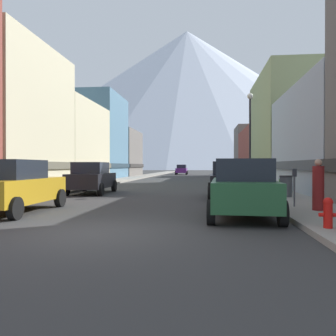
# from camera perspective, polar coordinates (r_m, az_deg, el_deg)

# --- Properties ---
(ground_plane) EXTENTS (400.00, 400.00, 0.00)m
(ground_plane) POSITION_cam_1_polar(r_m,az_deg,el_deg) (8.55, -12.28, -10.29)
(ground_plane) COLOR #343434
(sidewalk_left) EXTENTS (2.50, 100.00, 0.15)m
(sidewalk_left) POSITION_cam_1_polar(r_m,az_deg,el_deg) (43.91, -5.56, -1.60)
(sidewalk_left) COLOR gray
(sidewalk_left) RESTS_ON ground
(sidewalk_right) EXTENTS (2.50, 100.00, 0.15)m
(sidewalk_right) POSITION_cam_1_polar(r_m,az_deg,el_deg) (43.15, 10.92, -1.64)
(sidewalk_right) COLOR gray
(sidewalk_right) RESTS_ON ground
(storefront_left_2) EXTENTS (10.20, 9.93, 7.42)m
(storefront_left_2) POSITION_cam_1_polar(r_m,az_deg,el_deg) (34.91, -19.55, 3.62)
(storefront_left_2) COLOR beige
(storefront_left_2) RESTS_ON ground
(storefront_left_3) EXTENTS (6.82, 8.99, 10.02)m
(storefront_left_3) POSITION_cam_1_polar(r_m,az_deg,el_deg) (43.16, -12.02, 4.69)
(storefront_left_3) COLOR slate
(storefront_left_3) RESTS_ON ground
(storefront_left_4) EXTENTS (6.50, 10.02, 6.81)m
(storefront_left_4) POSITION_cam_1_polar(r_m,az_deg,el_deg) (52.68, -8.44, 2.21)
(storefront_left_4) COLOR #66605B
(storefront_left_4) RESTS_ON ground
(storefront_right_2) EXTENTS (9.33, 12.41, 9.83)m
(storefront_right_2) POSITION_cam_1_polar(r_m,az_deg,el_deg) (34.50, 21.96, 5.62)
(storefront_right_2) COLOR #8C9966
(storefront_right_2) RESTS_ON ground
(storefront_right_3) EXTENTS (9.64, 13.30, 6.30)m
(storefront_right_3) POSITION_cam_1_polar(r_m,az_deg,el_deg) (47.44, 17.72, 2.11)
(storefront_right_3) COLOR brown
(storefront_right_3) RESTS_ON ground
(storefront_right_4) EXTENTS (9.17, 8.25, 7.85)m
(storefront_right_4) POSITION_cam_1_polar(r_m,az_deg,el_deg) (58.01, 15.36, 2.53)
(storefront_right_4) COLOR #66605B
(storefront_right_4) RESTS_ON ground
(car_left_0) EXTENTS (2.13, 4.43, 1.78)m
(car_left_0) POSITION_cam_1_polar(r_m,az_deg,el_deg) (12.94, -23.83, -2.68)
(car_left_0) COLOR #B28419
(car_left_0) RESTS_ON ground
(car_left_1) EXTENTS (2.25, 4.48, 1.78)m
(car_left_1) POSITION_cam_1_polar(r_m,az_deg,el_deg) (20.40, -12.31, -1.55)
(car_left_1) COLOR black
(car_left_1) RESTS_ON ground
(car_right_0) EXTENTS (2.24, 4.48, 1.78)m
(car_right_0) POSITION_cam_1_polar(r_m,az_deg,el_deg) (11.01, 12.09, -3.18)
(car_right_0) COLOR #265933
(car_right_0) RESTS_ON ground
(car_right_1) EXTENTS (2.11, 4.42, 1.78)m
(car_right_1) POSITION_cam_1_polar(r_m,az_deg,el_deg) (17.34, 9.92, -1.88)
(car_right_1) COLOR black
(car_right_1) RESTS_ON ground
(car_driving_0) EXTENTS (2.06, 4.40, 1.78)m
(car_driving_0) POSITION_cam_1_polar(r_m,az_deg,el_deg) (62.26, 2.23, -0.26)
(car_driving_0) COLOR #591E72
(car_driving_0) RESTS_ON ground
(fire_hydrant_near) EXTENTS (0.40, 0.22, 0.70)m
(fire_hydrant_near) POSITION_cam_1_polar(r_m,az_deg,el_deg) (8.88, 24.59, -6.48)
(fire_hydrant_near) COLOR red
(fire_hydrant_near) RESTS_ON sidewalk_right
(parking_meter_near) EXTENTS (0.14, 0.10, 1.33)m
(parking_meter_near) POSITION_cam_1_polar(r_m,az_deg,el_deg) (13.04, 19.87, -2.14)
(parking_meter_near) COLOR #595960
(parking_meter_near) RESTS_ON sidewalk_right
(trash_bin_right) EXTENTS (0.59, 0.59, 0.98)m
(trash_bin_right) POSITION_cam_1_polar(r_m,az_deg,el_deg) (17.07, 18.65, -2.79)
(trash_bin_right) COLOR #4C5156
(trash_bin_right) RESTS_ON sidewalk_right
(potted_plant_0) EXTENTS (0.54, 0.54, 0.83)m
(potted_plant_0) POSITION_cam_1_polar(r_m,az_deg,el_deg) (20.69, 18.27, -2.53)
(potted_plant_0) COLOR gray
(potted_plant_0) RESTS_ON sidewalk_right
(potted_plant_1) EXTENTS (0.71, 0.71, 1.07)m
(potted_plant_1) POSITION_cam_1_polar(r_m,az_deg,el_deg) (27.62, 15.19, -1.36)
(potted_plant_1) COLOR brown
(potted_plant_1) RESTS_ON sidewalk_right
(pedestrian_0) EXTENTS (0.36, 0.36, 1.59)m
(pedestrian_0) POSITION_cam_1_polar(r_m,az_deg,el_deg) (30.88, 12.83, -0.94)
(pedestrian_0) COLOR maroon
(pedestrian_0) RESTS_ON sidewalk_right
(pedestrian_1) EXTENTS (0.36, 0.36, 1.66)m
(pedestrian_1) POSITION_cam_1_polar(r_m,az_deg,el_deg) (17.10, -25.26, -1.90)
(pedestrian_1) COLOR brown
(pedestrian_1) RESTS_ON sidewalk_left
(pedestrian_2) EXTENTS (0.36, 0.36, 1.65)m
(pedestrian_2) POSITION_cam_1_polar(r_m,az_deg,el_deg) (12.22, 23.26, -2.81)
(pedestrian_2) COLOR maroon
(pedestrian_2) RESTS_ON sidewalk_right
(streetlamp_right) EXTENTS (0.36, 0.36, 5.86)m
(streetlamp_right) POSITION_cam_1_polar(r_m,az_deg,el_deg) (22.07, 13.21, 6.62)
(streetlamp_right) COLOR black
(streetlamp_right) RESTS_ON sidewalk_right
(mountain_backdrop) EXTENTS (285.63, 285.63, 104.59)m
(mountain_backdrop) POSITION_cam_1_polar(r_m,az_deg,el_deg) (273.10, 3.12, 11.07)
(mountain_backdrop) COLOR silver
(mountain_backdrop) RESTS_ON ground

